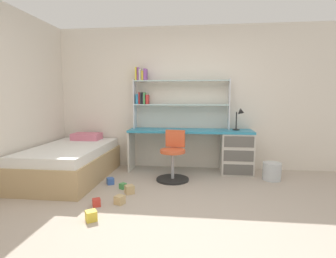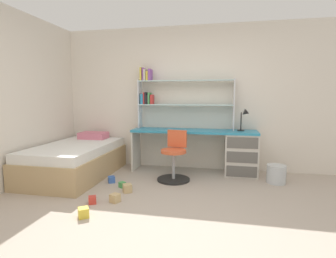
% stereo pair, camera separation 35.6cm
% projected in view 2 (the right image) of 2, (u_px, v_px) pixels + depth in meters
% --- Properties ---
extents(ground_plane, '(5.80, 5.44, 0.02)m').
position_uv_depth(ground_plane, '(166.00, 222.00, 2.87)').
color(ground_plane, '#B2A393').
extents(room_shell, '(5.80, 5.44, 2.59)m').
position_uv_depth(room_shell, '(107.00, 99.00, 4.07)').
color(room_shell, silver).
rests_on(room_shell, ground_plane).
extents(desk, '(2.16, 0.51, 0.75)m').
position_uv_depth(desk, '(228.00, 150.00, 4.57)').
color(desk, teal).
rests_on(desk, ground_plane).
extents(bookshelf_hutch, '(1.71, 0.22, 1.10)m').
position_uv_depth(bookshelf_hutch, '(172.00, 93.00, 4.79)').
color(bookshelf_hutch, silver).
rests_on(bookshelf_hutch, desk).
extents(desk_lamp, '(0.20, 0.17, 0.38)m').
position_uv_depth(desk_lamp, '(245.00, 116.00, 4.45)').
color(desk_lamp, black).
rests_on(desk_lamp, desk).
extents(swivel_chair, '(0.52, 0.52, 0.79)m').
position_uv_depth(swivel_chair, '(174.00, 161.00, 4.24)').
color(swivel_chair, black).
rests_on(swivel_chair, ground_plane).
extents(bed_platform, '(1.09, 1.83, 0.66)m').
position_uv_depth(bed_platform, '(76.00, 160.00, 4.46)').
color(bed_platform, tan).
rests_on(bed_platform, ground_plane).
extents(waste_bin, '(0.29, 0.29, 0.28)m').
position_uv_depth(waste_bin, '(276.00, 174.00, 4.11)').
color(waste_bin, silver).
rests_on(waste_bin, ground_plane).
extents(toy_block_red_0, '(0.12, 0.12, 0.09)m').
position_uv_depth(toy_block_red_0, '(92.00, 200.00, 3.32)').
color(toy_block_red_0, red).
rests_on(toy_block_red_0, ground_plane).
extents(toy_block_natural_1, '(0.14, 0.14, 0.11)m').
position_uv_depth(toy_block_natural_1, '(115.00, 198.00, 3.37)').
color(toy_block_natural_1, tan).
rests_on(toy_block_natural_1, ground_plane).
extents(toy_block_blue_2, '(0.14, 0.14, 0.10)m').
position_uv_depth(toy_block_blue_2, '(112.00, 179.00, 4.14)').
color(toy_block_blue_2, '#3860B7').
rests_on(toy_block_blue_2, ground_plane).
extents(toy_block_yellow_3, '(0.15, 0.15, 0.11)m').
position_uv_depth(toy_block_yellow_3, '(83.00, 213.00, 2.94)').
color(toy_block_yellow_3, gold).
rests_on(toy_block_yellow_3, ground_plane).
extents(toy_block_green_4, '(0.11, 0.11, 0.08)m').
position_uv_depth(toy_block_green_4, '(122.00, 185.00, 3.92)').
color(toy_block_green_4, '#479E51').
rests_on(toy_block_green_4, ground_plane).
extents(toy_block_natural_5, '(0.16, 0.16, 0.11)m').
position_uv_depth(toy_block_natural_5, '(127.00, 188.00, 3.72)').
color(toy_block_natural_5, tan).
rests_on(toy_block_natural_5, ground_plane).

